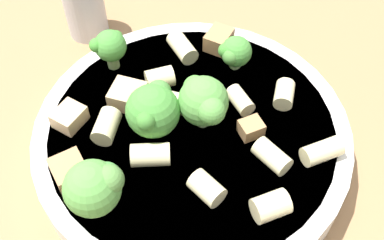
% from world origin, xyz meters
% --- Properties ---
extents(ground_plane, '(2.00, 2.00, 0.00)m').
position_xyz_m(ground_plane, '(0.00, 0.00, 0.00)').
color(ground_plane, '#936D47').
extents(pasta_bowl, '(0.24, 0.24, 0.03)m').
position_xyz_m(pasta_bowl, '(0.00, 0.00, 0.02)').
color(pasta_bowl, silver).
rests_on(pasta_bowl, ground_plane).
extents(broccoli_floret_0, '(0.03, 0.03, 0.04)m').
position_xyz_m(broccoli_floret_0, '(0.02, -0.09, 0.06)').
color(broccoli_floret_0, '#93B766').
rests_on(broccoli_floret_0, pasta_bowl).
extents(broccoli_floret_1, '(0.03, 0.03, 0.03)m').
position_xyz_m(broccoli_floret_1, '(-0.06, -0.04, 0.05)').
color(broccoli_floret_1, '#9EC175').
rests_on(broccoli_floret_1, pasta_bowl).
extents(broccoli_floret_2, '(0.04, 0.04, 0.04)m').
position_xyz_m(broccoli_floret_2, '(0.03, -0.01, 0.06)').
color(broccoli_floret_2, '#84AD60').
rests_on(broccoli_floret_2, pasta_bowl).
extents(broccoli_floret_3, '(0.04, 0.05, 0.04)m').
position_xyz_m(broccoli_floret_3, '(-0.01, 0.00, 0.06)').
color(broccoli_floret_3, '#9EC175').
rests_on(broccoli_floret_3, pasta_bowl).
extents(broccoli_floret_4, '(0.04, 0.04, 0.04)m').
position_xyz_m(broccoli_floret_4, '(0.09, 0.03, 0.06)').
color(broccoli_floret_4, '#93B766').
rests_on(broccoli_floret_4, pasta_bowl).
extents(rigatoni_0, '(0.02, 0.02, 0.02)m').
position_xyz_m(rigatoni_0, '(0.00, -0.05, 0.04)').
color(rigatoni_0, beige).
rests_on(rigatoni_0, pasta_bowl).
extents(rigatoni_1, '(0.03, 0.03, 0.02)m').
position_xyz_m(rigatoni_1, '(0.06, -0.03, 0.04)').
color(rigatoni_1, beige).
rests_on(rigatoni_1, pasta_bowl).
extents(rigatoni_2, '(0.02, 0.03, 0.02)m').
position_xyz_m(rigatoni_2, '(-0.03, -0.07, 0.04)').
color(rigatoni_2, beige).
rests_on(rigatoni_2, pasta_bowl).
extents(rigatoni_3, '(0.03, 0.03, 0.02)m').
position_xyz_m(rigatoni_3, '(0.00, -0.02, 0.04)').
color(rigatoni_3, beige).
rests_on(rigatoni_3, pasta_bowl).
extents(rigatoni_4, '(0.03, 0.03, 0.01)m').
position_xyz_m(rigatoni_4, '(-0.08, 0.01, 0.04)').
color(rigatoni_4, beige).
rests_on(rigatoni_4, pasta_bowl).
extents(rigatoni_5, '(0.01, 0.02, 0.01)m').
position_xyz_m(rigatoni_5, '(-0.04, -0.00, 0.04)').
color(rigatoni_5, beige).
rests_on(rigatoni_5, pasta_bowl).
extents(rigatoni_6, '(0.03, 0.02, 0.02)m').
position_xyz_m(rigatoni_6, '(-0.01, 0.09, 0.04)').
color(rigatoni_6, beige).
rests_on(rigatoni_6, pasta_bowl).
extents(rigatoni_7, '(0.02, 0.03, 0.02)m').
position_xyz_m(rigatoni_7, '(-0.03, 0.06, 0.04)').
color(rigatoni_7, beige).
rests_on(rigatoni_7, pasta_bowl).
extents(rigatoni_8, '(0.03, 0.02, 0.01)m').
position_xyz_m(rigatoni_8, '(-0.07, 0.07, 0.04)').
color(rigatoni_8, beige).
rests_on(rigatoni_8, pasta_bowl).
extents(rigatoni_9, '(0.02, 0.03, 0.02)m').
position_xyz_m(rigatoni_9, '(0.02, 0.05, 0.04)').
color(rigatoni_9, beige).
rests_on(rigatoni_9, pasta_bowl).
extents(rigatoni_10, '(0.03, 0.03, 0.02)m').
position_xyz_m(rigatoni_10, '(0.04, 0.01, 0.04)').
color(rigatoni_10, beige).
rests_on(rigatoni_10, pasta_bowl).
extents(chicken_chunk_0, '(0.02, 0.02, 0.01)m').
position_xyz_m(chicken_chunk_0, '(0.09, -0.01, 0.04)').
color(chicken_chunk_0, '#A87A4C').
rests_on(chicken_chunk_0, pasta_bowl).
extents(chicken_chunk_1, '(0.02, 0.02, 0.01)m').
position_xyz_m(chicken_chunk_1, '(-0.04, 0.03, 0.04)').
color(chicken_chunk_1, '#A87A4C').
rests_on(chicken_chunk_1, pasta_bowl).
extents(chicken_chunk_2, '(0.03, 0.03, 0.01)m').
position_xyz_m(chicken_chunk_2, '(0.08, -0.05, 0.04)').
color(chicken_chunk_2, tan).
rests_on(chicken_chunk_2, pasta_bowl).
extents(chicken_chunk_3, '(0.04, 0.04, 0.02)m').
position_xyz_m(chicken_chunk_3, '(0.03, -0.05, 0.04)').
color(chicken_chunk_3, tan).
rests_on(chicken_chunk_3, pasta_bowl).
extents(chicken_chunk_4, '(0.03, 0.03, 0.02)m').
position_xyz_m(chicken_chunk_4, '(-0.07, -0.07, 0.04)').
color(chicken_chunk_4, '#A87A4C').
rests_on(chicken_chunk_4, pasta_bowl).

